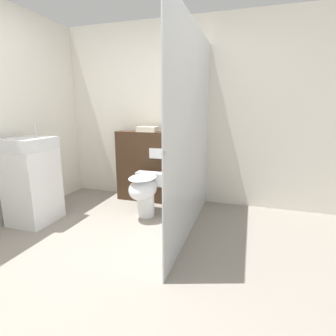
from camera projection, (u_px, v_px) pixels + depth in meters
name	position (u px, v px, depth m)	size (l,w,h in m)	color
ground_plane	(100.00, 278.00, 2.10)	(12.00, 12.00, 0.00)	gray
wall_back	(173.00, 114.00, 3.72)	(8.00, 0.06, 2.50)	silver
partition_panel	(160.00, 168.00, 3.72)	(1.27, 0.24, 1.01)	#3D2819
shower_glass	(193.00, 135.00, 2.69)	(0.04, 1.93, 2.13)	silver
toilet	(145.00, 190.00, 3.23)	(0.38, 0.56, 0.53)	white
sink_vanity	(32.00, 181.00, 3.05)	(0.45, 0.51, 1.15)	white
hair_drier	(176.00, 127.00, 3.54)	(0.17, 0.07, 0.12)	#2D2D33
folded_towel	(148.00, 129.00, 3.63)	(0.27, 0.19, 0.07)	beige
spare_toilet_roll	(167.00, 214.00, 3.23)	(0.10, 0.10, 0.11)	white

